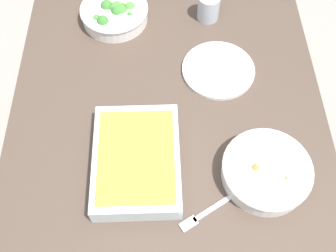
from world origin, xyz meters
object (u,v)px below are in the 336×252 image
(side_plate, at_px, (218,70))
(baking_dish, at_px, (137,160))
(drink_cup, at_px, (208,8))
(broccoli_bowl, at_px, (114,12))
(spoon_by_stew, at_px, (253,186))
(spoon_by_broccoli, at_px, (115,28))
(stew_bowl, at_px, (266,171))
(fork_on_table, at_px, (206,213))

(side_plate, bearing_deg, baking_dish, -37.65)
(baking_dish, distance_m, drink_cup, 0.58)
(broccoli_bowl, distance_m, spoon_by_stew, 0.71)
(spoon_by_broccoli, bearing_deg, side_plate, 60.50)
(stew_bowl, bearing_deg, spoon_by_broccoli, -142.31)
(spoon_by_broccoli, bearing_deg, broccoli_bowl, -178.46)
(drink_cup, height_order, spoon_by_broccoli, drink_cup)
(stew_bowl, height_order, spoon_by_stew, stew_bowl)
(stew_bowl, bearing_deg, spoon_by_stew, -48.26)
(stew_bowl, xyz_separation_m, spoon_by_broccoli, (-0.53, -0.41, -0.03))
(drink_cup, relative_size, side_plate, 0.39)
(broccoli_bowl, height_order, fork_on_table, broccoli_bowl)
(spoon_by_stew, height_order, fork_on_table, spoon_by_stew)
(spoon_by_broccoli, bearing_deg, fork_on_table, 22.05)
(stew_bowl, bearing_deg, drink_cup, -169.76)
(drink_cup, xyz_separation_m, spoon_by_stew, (0.61, 0.07, -0.03))
(broccoli_bowl, height_order, spoon_by_stew, broccoli_bowl)
(broccoli_bowl, height_order, drink_cup, drink_cup)
(drink_cup, xyz_separation_m, spoon_by_broccoli, (0.05, -0.30, -0.03))
(stew_bowl, relative_size, side_plate, 1.04)
(spoon_by_stew, bearing_deg, stew_bowl, 131.74)
(drink_cup, relative_size, spoon_by_stew, 0.59)
(spoon_by_stew, relative_size, fork_on_table, 0.89)
(broccoli_bowl, relative_size, baking_dish, 0.73)
(stew_bowl, height_order, spoon_by_broccoli, stew_bowl)
(drink_cup, bearing_deg, broccoli_bowl, -89.25)
(stew_bowl, distance_m, baking_dish, 0.33)
(side_plate, xyz_separation_m, spoon_by_stew, (0.38, 0.06, -0.00))
(spoon_by_broccoli, bearing_deg, stew_bowl, 37.69)
(spoon_by_broccoli, bearing_deg, spoon_by_stew, 34.02)
(baking_dish, xyz_separation_m, drink_cup, (-0.54, 0.22, 0.00))
(side_plate, bearing_deg, spoon_by_broccoli, -119.50)
(baking_dish, height_order, fork_on_table, baking_dish)
(broccoli_bowl, relative_size, spoon_by_broccoli, 1.26)
(fork_on_table, bearing_deg, spoon_by_stew, 118.10)
(baking_dish, relative_size, spoon_by_stew, 2.11)
(broccoli_bowl, relative_size, spoon_by_stew, 1.55)
(baking_dish, height_order, side_plate, baking_dish)
(spoon_by_broccoli, bearing_deg, baking_dish, 9.39)
(baking_dish, relative_size, side_plate, 1.37)
(spoon_by_stew, bearing_deg, fork_on_table, -61.90)
(side_plate, relative_size, fork_on_table, 1.37)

